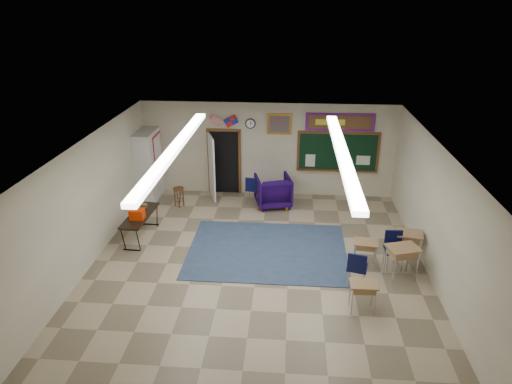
# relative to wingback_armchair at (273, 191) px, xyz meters

# --- Properties ---
(floor) EXTENTS (9.00, 9.00, 0.00)m
(floor) POSITION_rel_wingback_armchair_xyz_m (-0.22, -3.58, -0.48)
(floor) COLOR #9D8B6C
(floor) RESTS_ON ground
(back_wall) EXTENTS (8.00, 0.04, 3.00)m
(back_wall) POSITION_rel_wingback_armchair_xyz_m (-0.22, 0.92, 1.02)
(back_wall) COLOR beige
(back_wall) RESTS_ON floor
(front_wall) EXTENTS (8.00, 0.04, 3.00)m
(front_wall) POSITION_rel_wingback_armchair_xyz_m (-0.22, -8.08, 1.02)
(front_wall) COLOR beige
(front_wall) RESTS_ON floor
(left_wall) EXTENTS (0.04, 9.00, 3.00)m
(left_wall) POSITION_rel_wingback_armchair_xyz_m (-4.22, -3.58, 1.02)
(left_wall) COLOR beige
(left_wall) RESTS_ON floor
(right_wall) EXTENTS (0.04, 9.00, 3.00)m
(right_wall) POSITION_rel_wingback_armchair_xyz_m (3.78, -3.58, 1.02)
(right_wall) COLOR beige
(right_wall) RESTS_ON floor
(ceiling) EXTENTS (8.00, 9.00, 0.04)m
(ceiling) POSITION_rel_wingback_armchair_xyz_m (-0.22, -3.58, 2.52)
(ceiling) COLOR silver
(ceiling) RESTS_ON back_wall
(area_rug) EXTENTS (4.00, 3.00, 0.02)m
(area_rug) POSITION_rel_wingback_armchair_xyz_m (-0.02, -2.78, -0.47)
(area_rug) COLOR #344663
(area_rug) RESTS_ON floor
(fluorescent_strips) EXTENTS (3.86, 6.00, 0.10)m
(fluorescent_strips) POSITION_rel_wingback_armchair_xyz_m (-0.22, -3.58, 2.46)
(fluorescent_strips) COLOR white
(fluorescent_strips) RESTS_ON ceiling
(doorway) EXTENTS (1.10, 0.89, 2.16)m
(doorway) POSITION_rel_wingback_armchair_xyz_m (-1.72, 0.77, 0.58)
(doorway) COLOR black
(doorway) RESTS_ON back_wall
(chalkboard) EXTENTS (2.55, 0.14, 1.30)m
(chalkboard) POSITION_rel_wingback_armchair_xyz_m (1.98, 0.88, 0.98)
(chalkboard) COLOR brown
(chalkboard) RESTS_ON back_wall
(bulletin_board) EXTENTS (2.10, 0.05, 0.55)m
(bulletin_board) POSITION_rel_wingback_armchair_xyz_m (1.98, 0.89, 1.97)
(bulletin_board) COLOR #B20F22
(bulletin_board) RESTS_ON back_wall
(framed_art_print) EXTENTS (0.75, 0.05, 0.65)m
(framed_art_print) POSITION_rel_wingback_armchair_xyz_m (0.13, 0.89, 1.87)
(framed_art_print) COLOR #A77320
(framed_art_print) RESTS_ON back_wall
(wall_clock) EXTENTS (0.32, 0.05, 0.32)m
(wall_clock) POSITION_rel_wingback_armchair_xyz_m (-0.77, 0.89, 1.87)
(wall_clock) COLOR black
(wall_clock) RESTS_ON back_wall
(wall_flags) EXTENTS (1.16, 0.06, 0.70)m
(wall_flags) POSITION_rel_wingback_armchair_xyz_m (-1.62, 0.86, 2.00)
(wall_flags) COLOR red
(wall_flags) RESTS_ON back_wall
(storage_cabinet) EXTENTS (0.59, 1.25, 2.20)m
(storage_cabinet) POSITION_rel_wingback_armchair_xyz_m (-3.93, 0.27, 0.62)
(storage_cabinet) COLOR silver
(storage_cabinet) RESTS_ON floor
(wingback_armchair) EXTENTS (1.25, 1.27, 0.96)m
(wingback_armchair) POSITION_rel_wingback_armchair_xyz_m (0.00, 0.00, 0.00)
(wingback_armchair) COLOR #170537
(wingback_armchair) RESTS_ON floor
(student_chair_reading) EXTENTS (0.50, 0.50, 0.89)m
(student_chair_reading) POSITION_rel_wingback_armchair_xyz_m (-0.63, 0.16, -0.03)
(student_chair_reading) COLOR black
(student_chair_reading) RESTS_ON floor
(student_chair_desk_a) EXTENTS (0.55, 0.55, 0.90)m
(student_chair_desk_a) POSITION_rel_wingback_armchair_xyz_m (2.04, -4.15, -0.03)
(student_chair_desk_a) COLOR black
(student_chair_desk_a) RESTS_ON floor
(student_chair_desk_b) EXTENTS (0.48, 0.48, 0.91)m
(student_chair_desk_b) POSITION_rel_wingback_armchair_xyz_m (3.00, -3.36, -0.02)
(student_chair_desk_b) COLOR black
(student_chair_desk_b) RESTS_ON floor
(student_desk_front_left) EXTENTS (0.60, 0.48, 0.67)m
(student_desk_front_left) POSITION_rel_wingback_armchair_xyz_m (2.34, -3.33, -0.10)
(student_desk_front_left) COLOR olive
(student_desk_front_left) RESTS_ON floor
(student_desk_front_right) EXTENTS (0.74, 0.61, 0.78)m
(student_desk_front_right) POSITION_rel_wingback_armchair_xyz_m (3.38, -3.00, -0.04)
(student_desk_front_right) COLOR olive
(student_desk_front_right) RESTS_ON floor
(student_desk_back_left) EXTENTS (0.56, 0.43, 0.67)m
(student_desk_back_left) POSITION_rel_wingback_armchair_xyz_m (2.05, -5.04, -0.11)
(student_desk_back_left) COLOR olive
(student_desk_back_left) RESTS_ON floor
(student_desk_back_right) EXTENTS (0.80, 0.69, 0.82)m
(student_desk_back_right) POSITION_rel_wingback_armchair_xyz_m (3.08, -3.78, -0.02)
(student_desk_back_right) COLOR olive
(student_desk_back_right) RESTS_ON floor
(folding_table) EXTENTS (0.63, 1.65, 0.92)m
(folding_table) POSITION_rel_wingback_armchair_xyz_m (-3.43, -2.34, -0.11)
(folding_table) COLOR black
(folding_table) RESTS_ON floor
(wooden_stool) EXTENTS (0.34, 0.34, 0.59)m
(wooden_stool) POSITION_rel_wingback_armchair_xyz_m (-2.89, -0.28, -0.17)
(wooden_stool) COLOR #543119
(wooden_stool) RESTS_ON floor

